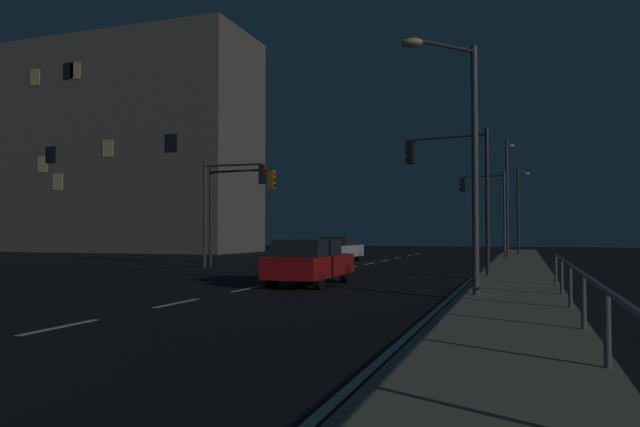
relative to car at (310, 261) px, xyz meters
The scene contains 15 objects.
ground_plane 3.13m from the car, 119.22° to the left, with size 112.00×112.00×0.00m, color black.
sidewalk_right 7.18m from the car, 21.68° to the left, with size 2.80×77.00×0.14m, color gray.
lane_markings_center 6.37m from the car, 103.52° to the left, with size 0.14×50.00×0.01m.
lane_edge_line 9.16m from the car, 56.86° to the left, with size 0.14×53.00×0.01m.
car is the anchor object (origin of this frame).
car_oncoming 16.10m from the car, 103.75° to the left, with size 2.06×4.49×1.57m.
traffic_light_mid_left 22.01m from the car, 77.86° to the left, with size 2.97×0.44×5.66m.
traffic_light_near_left 11.20m from the car, 132.29° to the left, with size 3.56×0.38×5.52m.
traffic_light_far_left 7.38m from the car, 50.08° to the left, with size 3.41×0.72×5.78m.
traffic_light_near_right 11.24m from the car, 129.94° to the left, with size 3.97×0.49×5.25m.
street_lamp_far_end 29.91m from the car, 77.00° to the left, with size 0.99×1.79×6.57m.
street_lamp_across_street 7.05m from the car, 28.35° to the right, with size 1.78×1.85×6.74m.
street_lamp_corner 22.73m from the car, 74.50° to the left, with size 0.58×1.75×7.79m.
barrier_fence 11.06m from the car, 44.50° to the right, with size 0.09×18.31×0.98m.
building_distant 41.11m from the car, 136.43° to the left, with size 25.36×9.24×19.79m.
Camera 1 is at (8.39, -4.00, 1.82)m, focal length 32.90 mm.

